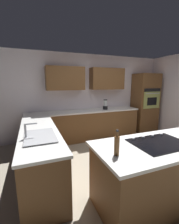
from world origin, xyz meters
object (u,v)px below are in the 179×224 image
Objects in this scene: wall_oven at (145,103)px; sink_unit at (39,136)px; cooktop at (159,143)px; oil_bottle at (117,145)px; blender at (105,105)px.

sink_unit is at bearing 26.79° from wall_oven.
cooktop is 0.75m from oil_bottle.
blender is 1.04× the size of oil_bottle.
sink_unit is at bearing 41.15° from blender.
cooktop is at bearing 51.83° from wall_oven.
cooktop is at bearing 78.60° from blender.
wall_oven is at bearing -135.75° from oil_bottle.
wall_oven is 3.47m from cooktop.
oil_bottle is (0.74, 0.08, 0.12)m from cooktop.
blender reaches higher than cooktop.
wall_oven is 6.69× the size of oil_bottle.
cooktop is (2.14, 2.72, -0.11)m from wall_oven.
wall_oven is 6.44× the size of blender.
oil_bottle is (1.28, 2.77, -0.01)m from blender.
sink_unit is 1.76m from cooktop.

